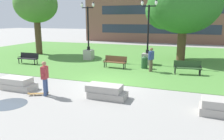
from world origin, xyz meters
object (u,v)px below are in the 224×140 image
concrete_block_right (224,108)px  person_skateboarder (45,76)px  park_bench_far_left (28,58)px  skateboard (38,94)px  trash_bin (144,62)px  lamp_post_right (89,48)px  concrete_block_center (18,84)px  park_bench_near_left (115,61)px  lamp_post_left (147,52)px  park_bench_near_right (187,67)px  concrete_block_left (106,92)px  person_bystander_near_lawn (151,58)px

concrete_block_right → person_skateboarder: size_ratio=1.05×
park_bench_far_left → skateboard: bearing=-47.2°
concrete_block_right → person_skateboarder: 7.97m
trash_bin → lamp_post_right: bearing=160.1°
concrete_block_center → skateboard: (1.65, -0.44, -0.22)m
trash_bin → park_bench_near_left: bearing=-165.4°
lamp_post_left → lamp_post_right: lamp_post_left is taller
concrete_block_right → park_bench_near_right: size_ratio=0.97×
person_skateboarder → lamp_post_left: size_ratio=0.33×
park_bench_far_left → lamp_post_right: lamp_post_right is taller
park_bench_far_left → trash_bin: 9.67m
concrete_block_left → park_bench_near_left: 6.66m
park_bench_far_left → lamp_post_left: (9.46, 3.12, 0.53)m
park_bench_far_left → concrete_block_right: bearing=-22.4°
concrete_block_center → park_bench_near_left: size_ratio=1.03×
person_skateboarder → park_bench_far_left: size_ratio=0.95×
park_bench_near_left → lamp_post_right: bearing=143.2°
lamp_post_left → person_bystander_near_lawn: 2.65m
concrete_block_center → lamp_post_left: bearing=59.4°
concrete_block_center → person_skateboarder: 2.16m
concrete_block_center → lamp_post_right: 9.41m
concrete_block_right → trash_bin: 8.61m
skateboard → lamp_post_left: (3.65, 9.40, 0.98)m
person_bystander_near_lawn → person_skateboarder: bearing=-120.7°
concrete_block_center → person_bystander_near_lawn: 8.84m
concrete_block_right → skateboard: (-8.32, -0.47, -0.22)m
park_bench_far_left → person_bystander_near_lawn: (10.20, 0.58, 0.44)m
park_bench_near_left → trash_bin: trash_bin is taller
skateboard → park_bench_near_left: park_bench_near_left is taller
person_skateboarder → trash_bin: (3.37, 7.67, -0.47)m
concrete_block_right → lamp_post_left: (-4.67, 8.93, 0.76)m
lamp_post_left → trash_bin: 1.73m
concrete_block_left → trash_bin: trash_bin is taller
park_bench_near_right → person_bystander_near_lawn: (-2.48, -0.03, 0.44)m
concrete_block_center → lamp_post_right: (-0.25, 9.37, 0.76)m
park_bench_near_right → skateboard: bearing=-134.9°
concrete_block_right → park_bench_far_left: bearing=157.6°
lamp_post_right → park_bench_near_right: bearing=-18.4°
concrete_block_center → person_skateboarder: size_ratio=1.11×
skateboard → trash_bin: bearing=64.3°
skateboard → park_bench_near_right: park_bench_near_right is taller
concrete_block_left → lamp_post_left: (0.35, 8.63, 0.76)m
park_bench_far_left → concrete_block_center: bearing=-54.5°
concrete_block_right → lamp_post_left: bearing=117.6°
lamp_post_left → lamp_post_right: bearing=175.8°
person_bystander_near_lawn → concrete_block_right: bearing=-58.4°
concrete_block_left → lamp_post_right: (-5.20, 9.03, 0.76)m
concrete_block_left → concrete_block_right: bearing=-3.5°
concrete_block_center → park_bench_near_left: 7.50m
park_bench_near_left → park_bench_far_left: bearing=-172.9°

